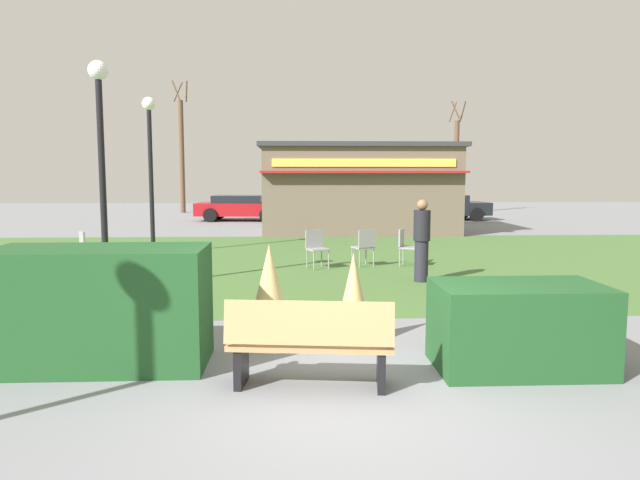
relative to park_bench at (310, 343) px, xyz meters
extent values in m
plane|color=slate|center=(0.40, -0.36, -0.48)|extent=(80.00, 80.00, 0.00)
cube|color=#446B33|center=(0.40, 8.90, -0.48)|extent=(36.00, 12.00, 0.01)
cube|color=tan|center=(0.01, 0.07, -0.03)|extent=(1.74, 0.67, 0.06)
cube|color=tan|center=(-0.02, -0.15, 0.25)|extent=(1.70, 0.32, 0.44)
cube|color=black|center=(-0.72, 0.15, -0.26)|extent=(0.13, 0.45, 0.45)
cube|color=black|center=(0.73, -0.02, -0.26)|extent=(0.13, 0.45, 0.45)
cube|color=tan|center=(-0.80, 0.16, 0.09)|extent=(0.11, 0.44, 0.06)
cube|color=tan|center=(0.81, -0.03, 0.09)|extent=(0.11, 0.44, 0.06)
cube|color=#1E4C23|center=(-2.38, 0.85, 0.21)|extent=(2.41, 1.10, 1.37)
cube|color=#1E4C23|center=(2.37, 0.52, 0.01)|extent=(1.86, 1.10, 0.97)
cone|color=tan|center=(0.61, 1.60, 0.12)|extent=(0.53, 0.53, 1.20)
cone|color=tan|center=(-0.47, 1.50, 0.18)|extent=(0.65, 0.65, 1.33)
cylinder|color=black|center=(-3.70, 5.31, -0.38)|extent=(0.22, 0.22, 0.20)
cylinder|color=black|center=(-3.70, 5.31, 1.48)|extent=(0.12, 0.12, 3.92)
sphere|color=white|center=(-3.70, 5.31, 3.60)|extent=(0.36, 0.36, 0.36)
cylinder|color=black|center=(-4.03, 10.48, -0.38)|extent=(0.22, 0.22, 0.20)
cylinder|color=black|center=(-4.03, 10.48, 1.48)|extent=(0.12, 0.12, 3.92)
sphere|color=white|center=(-4.03, 10.48, 3.60)|extent=(0.36, 0.36, 0.36)
cube|color=#6B5B4C|center=(2.30, 16.33, 1.10)|extent=(7.07, 3.68, 3.15)
cube|color=#333338|center=(2.30, 16.33, 2.75)|extent=(7.37, 3.98, 0.16)
cube|color=maroon|center=(2.30, 14.31, 1.79)|extent=(7.17, 0.36, 0.08)
cube|color=#D8CC4C|center=(2.30, 14.47, 2.10)|extent=(6.37, 0.04, 0.28)
cube|color=gray|center=(0.41, 7.77, -0.03)|extent=(0.58, 0.58, 0.04)
cube|color=gray|center=(0.33, 7.95, 0.19)|extent=(0.42, 0.21, 0.44)
cylinder|color=gray|center=(0.31, 7.52, -0.26)|extent=(0.03, 0.03, 0.45)
cylinder|color=gray|center=(0.66, 7.67, -0.26)|extent=(0.03, 0.03, 0.45)
cylinder|color=gray|center=(0.16, 7.87, -0.26)|extent=(0.03, 0.03, 0.45)
cylinder|color=gray|center=(0.51, 8.02, -0.26)|extent=(0.03, 0.03, 0.45)
cube|color=gray|center=(1.51, 8.11, -0.03)|extent=(0.57, 0.57, 0.04)
cube|color=gray|center=(1.58, 7.92, 0.19)|extent=(0.42, 0.20, 0.44)
cylinder|color=gray|center=(1.62, 8.35, -0.26)|extent=(0.03, 0.03, 0.45)
cylinder|color=gray|center=(1.26, 8.21, -0.26)|extent=(0.03, 0.03, 0.45)
cylinder|color=gray|center=(1.76, 8.00, -0.26)|extent=(0.03, 0.03, 0.45)
cylinder|color=gray|center=(1.40, 7.86, -0.26)|extent=(0.03, 0.03, 0.45)
cube|color=gray|center=(2.62, 8.02, -0.03)|extent=(0.58, 0.58, 0.04)
cube|color=gray|center=(2.43, 8.10, 0.19)|extent=(0.21, 0.42, 0.44)
cylinder|color=gray|center=(2.72, 7.78, -0.26)|extent=(0.03, 0.03, 0.45)
cylinder|color=gray|center=(2.87, 8.12, -0.26)|extent=(0.03, 0.03, 0.45)
cylinder|color=gray|center=(2.37, 7.93, -0.26)|extent=(0.03, 0.03, 0.45)
cylinder|color=gray|center=(2.52, 8.27, -0.26)|extent=(0.03, 0.03, 0.45)
cube|color=gray|center=(-5.19, 7.74, -0.03)|extent=(0.60, 0.60, 0.04)
cube|color=gray|center=(-5.02, 7.84, 0.19)|extent=(0.26, 0.40, 0.44)
cylinder|color=gray|center=(-5.45, 7.80, -0.26)|extent=(0.03, 0.03, 0.45)
cylinder|color=gray|center=(-5.25, 7.48, -0.26)|extent=(0.03, 0.03, 0.45)
cylinder|color=gray|center=(-5.13, 8.00, -0.26)|extent=(0.03, 0.03, 0.45)
cylinder|color=gray|center=(-4.93, 7.67, -0.26)|extent=(0.03, 0.03, 0.45)
cylinder|color=#23232D|center=(2.46, 5.97, -0.06)|extent=(0.28, 0.28, 0.85)
cylinder|color=black|center=(2.46, 5.97, 0.68)|extent=(0.34, 0.34, 0.62)
sphere|color=#8C6647|center=(2.46, 5.97, 1.10)|extent=(0.22, 0.22, 0.22)
cube|color=maroon|center=(-2.58, 22.17, 0.07)|extent=(4.36, 2.21, 0.60)
cube|color=black|center=(-2.73, 22.19, 0.50)|extent=(2.46, 1.81, 0.44)
cylinder|color=black|center=(-1.19, 22.96, -0.16)|extent=(0.66, 0.28, 0.64)
cylinder|color=black|center=(-1.38, 21.13, -0.16)|extent=(0.66, 0.28, 0.64)
cylinder|color=black|center=(-3.78, 23.22, -0.16)|extent=(0.66, 0.28, 0.64)
cylinder|color=black|center=(-3.97, 21.38, -0.16)|extent=(0.66, 0.28, 0.64)
cube|color=silver|center=(2.59, 22.17, 0.07)|extent=(4.29, 2.02, 0.60)
cube|color=black|center=(2.44, 22.16, 0.50)|extent=(2.39, 1.71, 0.44)
cylinder|color=black|center=(3.85, 23.16, -0.16)|extent=(0.65, 0.25, 0.64)
cylinder|color=black|center=(3.94, 21.32, -0.16)|extent=(0.65, 0.25, 0.64)
cylinder|color=black|center=(1.25, 23.02, -0.16)|extent=(0.65, 0.25, 0.64)
cylinder|color=black|center=(1.34, 21.18, -0.16)|extent=(0.65, 0.25, 0.64)
cube|color=black|center=(7.08, 22.17, 0.07)|extent=(4.30, 2.05, 0.60)
cube|color=black|center=(6.93, 22.16, 0.50)|extent=(2.40, 1.72, 0.44)
cylinder|color=black|center=(8.32, 23.17, -0.16)|extent=(0.65, 0.26, 0.64)
cylinder|color=black|center=(8.43, 21.33, -0.16)|extent=(0.65, 0.26, 0.64)
cylinder|color=black|center=(5.72, 23.01, -0.16)|extent=(0.65, 0.26, 0.64)
cylinder|color=black|center=(5.83, 21.17, -0.16)|extent=(0.65, 0.26, 0.64)
cylinder|color=brown|center=(8.99, 27.04, 2.10)|extent=(0.28, 0.28, 5.16)
cylinder|color=brown|center=(9.32, 27.15, 5.18)|extent=(0.25, 0.58, 1.12)
cylinder|color=brown|center=(8.81, 27.35, 5.18)|extent=(0.54, 0.36, 1.12)
cylinder|color=brown|center=(8.81, 26.74, 5.18)|extent=(0.54, 0.35, 1.12)
cylinder|color=brown|center=(-6.44, 28.20, 2.68)|extent=(0.28, 0.28, 6.31)
cylinder|color=brown|center=(-6.11, 28.30, 6.33)|extent=(0.25, 0.58, 1.12)
cylinder|color=brown|center=(-6.62, 28.50, 6.33)|extent=(0.54, 0.36, 1.12)
cylinder|color=brown|center=(-6.61, 27.89, 6.33)|extent=(0.54, 0.35, 1.12)
camera|label=1|loc=(-0.17, -5.88, 1.72)|focal=33.16mm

